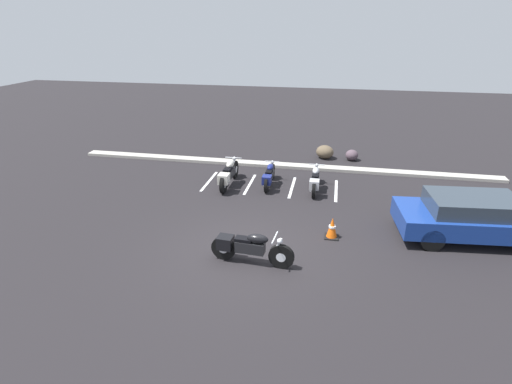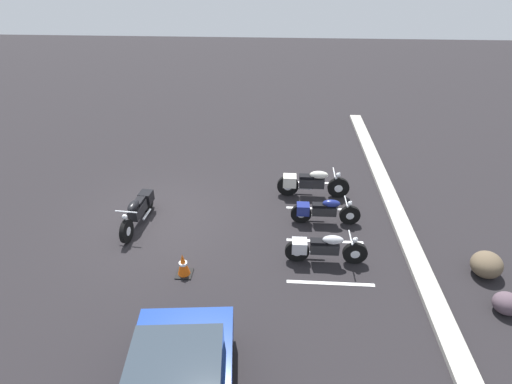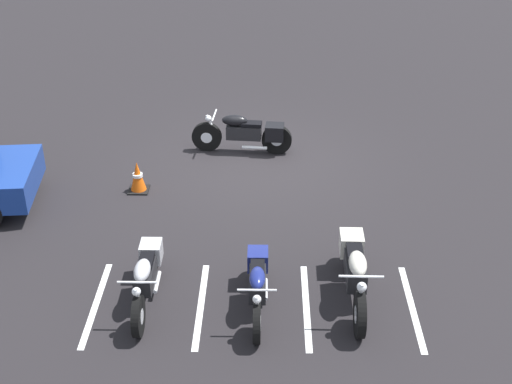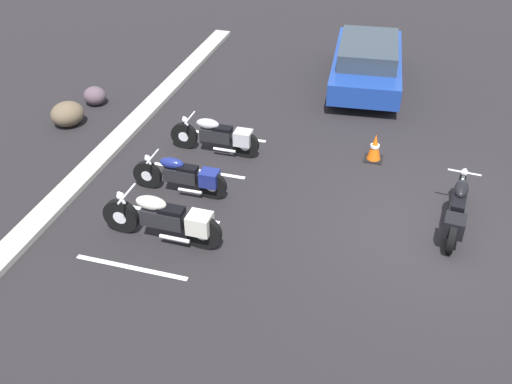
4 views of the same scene
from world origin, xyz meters
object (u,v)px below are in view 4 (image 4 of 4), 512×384
parked_bike_1 (184,176)px  parked_bike_2 (219,136)px  car_blue (367,62)px  landscape_rock_1 (67,114)px  motorcycle_black_featured (457,209)px  traffic_cone (375,148)px  landscape_rock_0 (95,96)px  parked_bike_0 (167,219)px

parked_bike_1 → parked_bike_2: size_ratio=0.97×
car_blue → landscape_rock_1: car_blue is taller
motorcycle_black_featured → car_blue: bearing=26.9°
landscape_rock_1 → traffic_cone: size_ratio=1.29×
traffic_cone → parked_bike_1: bearing=124.4°
parked_bike_1 → car_blue: bearing=-114.1°
car_blue → traffic_cone: bearing=-174.8°
parked_bike_2 → landscape_rock_0: (1.42, 3.91, -0.20)m
parked_bike_0 → landscape_rock_1: bearing=-39.2°
landscape_rock_0 → car_blue: bearing=-64.0°
landscape_rock_0 → parked_bike_0: bearing=-138.9°
landscape_rock_0 → parked_bike_1: bearing=-129.8°
motorcycle_black_featured → landscape_rock_0: bearing=77.1°
motorcycle_black_featured → landscape_rock_1: (1.62, 9.13, -0.16)m
parked_bike_0 → traffic_cone: bearing=-128.9°
parked_bike_0 → car_blue: car_blue is taller
landscape_rock_1 → parked_bike_1: bearing=-116.8°
motorcycle_black_featured → landscape_rock_0: motorcycle_black_featured is taller
motorcycle_black_featured → landscape_rock_0: 9.50m
motorcycle_black_featured → landscape_rock_0: size_ratio=3.76×
parked_bike_0 → parked_bike_2: parked_bike_0 is taller
traffic_cone → landscape_rock_0: bearing=84.3°
landscape_rock_0 → landscape_rock_1: (-1.21, 0.06, 0.06)m
car_blue → motorcycle_black_featured: bearing=-163.0°
parked_bike_0 → landscape_rock_1: size_ratio=2.84×
car_blue → landscape_rock_0: 7.33m
car_blue → parked_bike_1: bearing=150.8°
parked_bike_2 → landscape_rock_1: bearing=-3.4°
car_blue → landscape_rock_0: car_blue is taller
car_blue → traffic_cone: size_ratio=7.07×
traffic_cone → parked_bike_2: bearing=101.6°
parked_bike_1 → traffic_cone: (2.42, -3.54, -0.12)m
motorcycle_black_featured → parked_bike_1: size_ratio=1.09×
landscape_rock_0 → traffic_cone: size_ratio=0.93×
parked_bike_1 → parked_bike_2: parked_bike_2 is taller
parked_bike_0 → traffic_cone: 5.10m
car_blue → landscape_rock_0: size_ratio=7.63×
motorcycle_black_featured → parked_bike_0: (-1.83, 5.01, 0.03)m
parked_bike_2 → landscape_rock_0: 4.17m
motorcycle_black_featured → parked_bike_1: 5.30m
parked_bike_0 → parked_bike_2: size_ratio=1.11×
car_blue → traffic_cone: car_blue is taller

